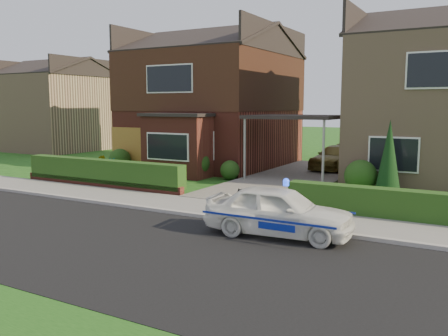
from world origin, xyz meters
The scene contains 22 objects.
ground centered at (0.00, 0.00, 0.00)m, with size 120.00×120.00×0.00m, color #184512.
road centered at (0.00, 0.00, 0.00)m, with size 60.00×6.00×0.02m, color black.
kerb centered at (0.00, 3.05, 0.06)m, with size 60.00×0.16×0.12m, color #9E9993.
sidewalk centered at (0.00, 4.10, 0.05)m, with size 60.00×2.00×0.10m, color slate.
driveway centered at (0.00, 11.00, 0.06)m, with size 3.80×12.00×0.12m, color #666059.
house_left centered at (-5.78, 13.90, 3.81)m, with size 7.50×9.53×7.25m.
carport_link centered at (0.00, 10.95, 2.66)m, with size 3.80×3.00×2.77m.
garage_door centered at (-8.25, 9.96, 1.05)m, with size 2.20×0.10×2.10m, color brown.
dwarf_wall centered at (-5.80, 5.30, 0.18)m, with size 7.70×0.25×0.36m, color maroon.
hedge_left centered at (-5.80, 5.45, 0.00)m, with size 7.50×0.55×0.90m, color black.
hedge_right centered at (5.80, 5.35, 0.00)m, with size 7.50×0.55×0.80m, color black.
shrub_left_far centered at (-8.50, 9.50, 0.54)m, with size 1.08×1.08×1.08m, color black.
shrub_left_mid centered at (-4.00, 9.30, 0.66)m, with size 1.32×1.32×1.32m, color black.
shrub_left_near centered at (-2.40, 9.60, 0.42)m, with size 0.84×0.84×0.84m, color black.
shrub_right_near centered at (3.20, 9.40, 0.60)m, with size 1.20×1.20×1.20m, color black.
conifer_a centered at (4.20, 9.20, 1.30)m, with size 0.90×0.90×2.60m, color black.
neighbour_left centered at (-20.00, 16.00, 2.60)m, with size 6.50×7.00×5.20m, color tan.
police_car centered at (2.88, 2.40, 0.62)m, with size 3.33×3.72×1.40m.
driveway_car centered at (0.82, 14.46, 0.68)m, with size 1.56×3.84×1.11m, color brown.
potted_plant_a centered at (-8.55, 9.00, 0.40)m, with size 0.42×0.28×0.79m, color gray.
potted_plant_b centered at (-8.69, 8.36, 0.42)m, with size 0.46×0.37×0.84m, color gray.
potted_plant_c centered at (-4.33, 7.04, 0.35)m, with size 0.40×0.40×0.71m, color gray.
Camera 1 is at (7.24, -8.12, 3.19)m, focal length 38.00 mm.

